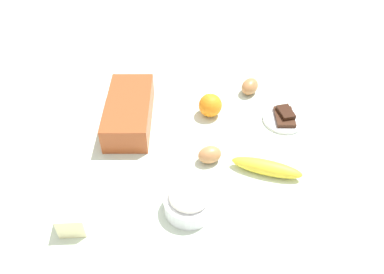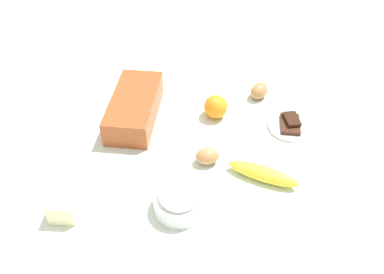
{
  "view_description": "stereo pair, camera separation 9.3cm",
  "coord_description": "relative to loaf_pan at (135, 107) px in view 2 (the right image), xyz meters",
  "views": [
    {
      "loc": [
        -0.81,
        0.02,
        0.81
      ],
      "look_at": [
        0.0,
        0.0,
        0.04
      ],
      "focal_mm": 37.26,
      "sensor_mm": 36.0,
      "label": 1
    },
    {
      "loc": [
        -0.81,
        -0.07,
        0.81
      ],
      "look_at": [
        0.0,
        0.0,
        0.04
      ],
      "focal_mm": 37.26,
      "sensor_mm": 36.0,
      "label": 2
    }
  ],
  "objects": [
    {
      "name": "loaf_pan",
      "position": [
        0.0,
        0.0,
        0.0
      ],
      "size": [
        0.28,
        0.14,
        0.08
      ],
      "rotation": [
        0.0,
        0.0,
        -0.02
      ],
      "color": "#9E4723",
      "rests_on": "ground_plane"
    },
    {
      "name": "egg_beside_bowl",
      "position": [
        0.14,
        -0.39,
        -0.02
      ],
      "size": [
        0.09,
        0.08,
        0.05
      ],
      "primitive_type": "ellipsoid",
      "rotation": [
        0.0,
        1.57,
        5.68
      ],
      "color": "#AF7647",
      "rests_on": "ground_plane"
    },
    {
      "name": "chocolate_plate",
      "position": [
        -0.01,
        -0.47,
        -0.03
      ],
      "size": [
        0.13,
        0.13,
        0.03
      ],
      "color": "white",
      "rests_on": "ground_plane"
    },
    {
      "name": "ground_plane",
      "position": [
        -0.12,
        -0.19,
        -0.05
      ],
      "size": [
        2.4,
        2.4,
        0.02
      ],
      "primitive_type": "cube",
      "color": "silver"
    },
    {
      "name": "flour_bowl",
      "position": [
        -0.34,
        -0.17,
        -0.01
      ],
      "size": [
        0.13,
        0.13,
        0.07
      ],
      "color": "white",
      "rests_on": "ground_plane"
    },
    {
      "name": "banana",
      "position": [
        -0.22,
        -0.38,
        -0.02
      ],
      "size": [
        0.1,
        0.19,
        0.04
      ],
      "primitive_type": "ellipsoid",
      "rotation": [
        0.0,
        0.0,
        1.24
      ],
      "color": "yellow",
      "rests_on": "ground_plane"
    },
    {
      "name": "butter_block",
      "position": [
        -0.37,
        0.1,
        -0.01
      ],
      "size": [
        0.09,
        0.07,
        0.06
      ],
      "primitive_type": "cube",
      "rotation": [
        0.0,
        0.0,
        0.02
      ],
      "color": "#F4EDB2",
      "rests_on": "ground_plane"
    },
    {
      "name": "egg_near_butter",
      "position": [
        -0.17,
        -0.23,
        -0.02
      ],
      "size": [
        0.06,
        0.08,
        0.05
      ],
      "primitive_type": "ellipsoid",
      "rotation": [
        0.0,
        1.57,
        4.97
      ],
      "color": "#B87C4B",
      "rests_on": "ground_plane"
    },
    {
      "name": "orange_fruit",
      "position": [
        0.03,
        -0.25,
        -0.01
      ],
      "size": [
        0.07,
        0.07,
        0.07
      ],
      "primitive_type": "sphere",
      "color": "orange",
      "rests_on": "ground_plane"
    }
  ]
}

